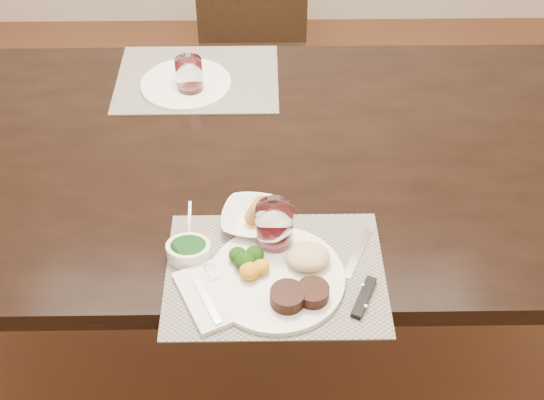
{
  "coord_description": "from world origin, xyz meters",
  "views": [
    {
      "loc": [
        0.04,
        -1.32,
        1.86
      ],
      "look_at": [
        0.06,
        -0.25,
        0.82
      ],
      "focal_mm": 45.0,
      "sensor_mm": 36.0,
      "label": 1
    }
  ],
  "objects_px": {
    "chair_far": "(252,43)",
    "cracker_bowl": "(254,218)",
    "far_plate": "(186,84)",
    "dinner_plate": "(283,276)",
    "wine_glass_near": "(274,229)",
    "steak_knife": "(362,286)"
  },
  "relations": [
    {
      "from": "far_plate",
      "to": "chair_far",
      "type": "bearing_deg",
      "value": 74.65
    },
    {
      "from": "dinner_plate",
      "to": "wine_glass_near",
      "type": "xyz_separation_m",
      "value": [
        -0.02,
        0.1,
        0.03
      ]
    },
    {
      "from": "chair_far",
      "to": "far_plate",
      "type": "height_order",
      "value": "chair_far"
    },
    {
      "from": "steak_knife",
      "to": "wine_glass_near",
      "type": "relative_size",
      "value": 2.22
    },
    {
      "from": "dinner_plate",
      "to": "steak_knife",
      "type": "height_order",
      "value": "dinner_plate"
    },
    {
      "from": "steak_knife",
      "to": "wine_glass_near",
      "type": "bearing_deg",
      "value": 169.81
    },
    {
      "from": "wine_glass_near",
      "to": "dinner_plate",
      "type": "bearing_deg",
      "value": -80.89
    },
    {
      "from": "dinner_plate",
      "to": "far_plate",
      "type": "relative_size",
      "value": 1.12
    },
    {
      "from": "chair_far",
      "to": "steak_knife",
      "type": "xyz_separation_m",
      "value": [
        0.24,
        -1.37,
        0.26
      ]
    },
    {
      "from": "dinner_plate",
      "to": "far_plate",
      "type": "xyz_separation_m",
      "value": [
        -0.25,
        0.71,
        -0.01
      ]
    },
    {
      "from": "chair_far",
      "to": "cracker_bowl",
      "type": "bearing_deg",
      "value": -89.18
    },
    {
      "from": "cracker_bowl",
      "to": "far_plate",
      "type": "relative_size",
      "value": 0.64
    },
    {
      "from": "dinner_plate",
      "to": "wine_glass_near",
      "type": "relative_size",
      "value": 2.55
    },
    {
      "from": "chair_far",
      "to": "far_plate",
      "type": "relative_size",
      "value": 3.55
    },
    {
      "from": "dinner_plate",
      "to": "wine_glass_near",
      "type": "bearing_deg",
      "value": 89.36
    },
    {
      "from": "chair_far",
      "to": "far_plate",
      "type": "bearing_deg",
      "value": -105.35
    },
    {
      "from": "dinner_plate",
      "to": "steak_knife",
      "type": "xyz_separation_m",
      "value": [
        0.16,
        -0.02,
        -0.01
      ]
    },
    {
      "from": "cracker_bowl",
      "to": "far_plate",
      "type": "bearing_deg",
      "value": 109.52
    },
    {
      "from": "dinner_plate",
      "to": "cracker_bowl",
      "type": "relative_size",
      "value": 1.74
    },
    {
      "from": "steak_knife",
      "to": "chair_far",
      "type": "bearing_deg",
      "value": 124.39
    },
    {
      "from": "far_plate",
      "to": "cracker_bowl",
      "type": "bearing_deg",
      "value": -70.48
    },
    {
      "from": "dinner_plate",
      "to": "wine_glass_near",
      "type": "height_order",
      "value": "wine_glass_near"
    }
  ]
}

